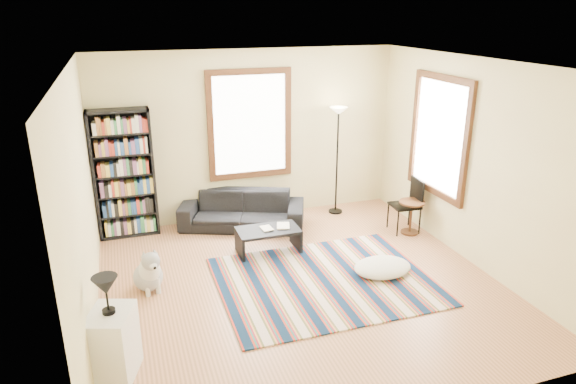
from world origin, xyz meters
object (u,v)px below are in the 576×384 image
object	(u,v)px
side_table	(411,217)
floor_lamp	(337,161)
folding_chair	(405,206)
bookshelf	(124,174)
floor_cushion	(382,267)
white_cabinet	(113,344)
sofa	(242,210)
dog	(147,268)
coffee_table	(268,240)

from	to	relation	value
side_table	floor_lamp	bearing A→B (deg)	122.66
side_table	folding_chair	world-z (taller)	folding_chair
bookshelf	floor_cushion	bearing A→B (deg)	-37.43
floor_lamp	white_cabinet	xyz separation A→B (m)	(-3.73, -3.24, -0.58)
side_table	folding_chair	xyz separation A→B (m)	(-0.05, 0.12, 0.16)
bookshelf	side_table	bearing A→B (deg)	-17.93
floor_lamp	sofa	bearing A→B (deg)	-176.64
folding_chair	floor_cushion	bearing A→B (deg)	-126.68
sofa	dog	distance (m)	2.24
floor_cushion	white_cabinet	xyz separation A→B (m)	(-3.44, -0.99, 0.25)
side_table	white_cabinet	xyz separation A→B (m)	(-4.50, -2.04, 0.08)
sofa	coffee_table	size ratio (longest dim) A/B	2.20
floor_cushion	folding_chair	bearing A→B (deg)	49.51
side_table	dog	size ratio (longest dim) A/B	0.92
sofa	bookshelf	distance (m)	1.92
side_table	folding_chair	distance (m)	0.21
coffee_table	white_cabinet	size ratio (longest dim) A/B	1.29
sofa	white_cabinet	world-z (taller)	white_cabinet
bookshelf	floor_cushion	world-z (taller)	bookshelf
folding_chair	bookshelf	bearing A→B (deg)	167.24
sofa	bookshelf	size ratio (longest dim) A/B	0.99
floor_lamp	white_cabinet	bearing A→B (deg)	-139.00
bookshelf	folding_chair	distance (m)	4.40
floor_cushion	floor_lamp	size ratio (longest dim) A/B	0.43
white_cabinet	floor_cushion	bearing A→B (deg)	34.93
floor_lamp	dog	world-z (taller)	floor_lamp
sofa	side_table	bearing A→B (deg)	-2.02
sofa	folding_chair	world-z (taller)	folding_chair
floor_cushion	dog	world-z (taller)	dog
sofa	side_table	world-z (taller)	sofa
sofa	folding_chair	bearing A→B (deg)	0.03
bookshelf	side_table	world-z (taller)	bookshelf
white_cabinet	side_table	bearing A→B (deg)	43.37
bookshelf	white_cabinet	distance (m)	3.49
coffee_table	floor_lamp	bearing A→B (deg)	35.68
coffee_table	dog	bearing A→B (deg)	-162.84
floor_cushion	side_table	size ratio (longest dim) A/B	1.47
side_table	bookshelf	bearing A→B (deg)	162.07
side_table	white_cabinet	bearing A→B (deg)	-155.56
folding_chair	white_cabinet	world-z (taller)	folding_chair
floor_cushion	floor_lamp	bearing A→B (deg)	82.64
white_cabinet	dog	xyz separation A→B (m)	(0.42, 1.58, -0.06)
sofa	bookshelf	bearing A→B (deg)	-166.76
folding_chair	white_cabinet	xyz separation A→B (m)	(-4.45, -2.17, -0.08)
sofa	floor_lamp	size ratio (longest dim) A/B	1.07
floor_lamp	side_table	bearing A→B (deg)	-57.34
coffee_table	white_cabinet	xyz separation A→B (m)	(-2.17, -2.12, 0.17)
bookshelf	dog	bearing A→B (deg)	-85.25
floor_lamp	white_cabinet	distance (m)	4.98
floor_lamp	folding_chair	size ratio (longest dim) A/B	2.16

